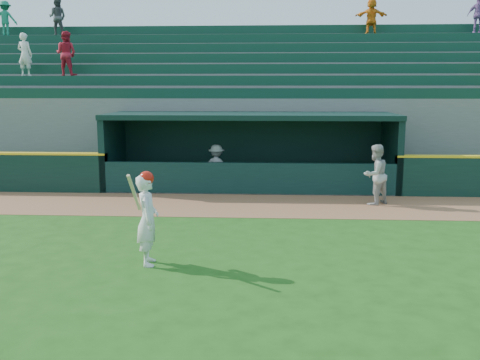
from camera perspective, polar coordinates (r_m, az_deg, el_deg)
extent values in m
plane|color=#1D4C13|center=(10.41, -0.50, -8.58)|extent=(120.00, 120.00, 0.00)
cube|color=brown|center=(15.13, 0.70, -2.71)|extent=(40.00, 3.00, 0.01)
imported|color=#A3A39E|center=(15.58, 14.23, 0.55)|extent=(1.06, 1.03, 1.72)
imported|color=#A6A5A0|center=(17.54, -2.52, 1.42)|extent=(1.02, 0.70, 1.46)
cube|color=slate|center=(17.87, 1.10, -0.71)|extent=(9.00, 2.60, 0.04)
cube|color=black|center=(18.45, -13.34, 2.90)|extent=(0.20, 2.60, 2.30)
cube|color=black|center=(18.13, 15.81, 2.68)|extent=(0.20, 2.60, 2.30)
cube|color=black|center=(18.99, 1.25, 3.36)|extent=(9.40, 0.20, 2.30)
cube|color=black|center=(17.59, 1.12, 6.86)|extent=(9.40, 2.80, 0.16)
cube|color=black|center=(16.59, 0.94, 0.15)|extent=(9.00, 0.16, 1.00)
cube|color=brown|center=(18.62, 1.19, 0.43)|extent=(8.40, 0.45, 0.10)
cube|color=slate|center=(19.48, 1.31, 4.42)|extent=(34.00, 0.85, 2.91)
cube|color=#0F3828|center=(19.28, 1.32, 9.23)|extent=(34.00, 0.60, 0.36)
cube|color=slate|center=(20.31, 1.39, 5.28)|extent=(34.00, 0.85, 3.36)
cube|color=#0F3828|center=(20.13, 1.40, 10.54)|extent=(34.00, 0.60, 0.36)
cube|color=slate|center=(21.14, 1.47, 6.07)|extent=(34.00, 0.85, 3.81)
cube|color=#0F3828|center=(20.99, 1.48, 11.74)|extent=(34.00, 0.60, 0.36)
cube|color=slate|center=(21.97, 1.54, 6.80)|extent=(34.00, 0.85, 4.26)
cube|color=#0F3828|center=(21.85, 1.56, 12.84)|extent=(34.00, 0.60, 0.36)
cube|color=slate|center=(22.81, 1.61, 7.47)|extent=(34.00, 0.85, 4.71)
cube|color=#0F3828|center=(22.73, 1.63, 13.86)|extent=(34.00, 0.60, 0.36)
cube|color=slate|center=(23.65, 1.67, 8.10)|extent=(34.00, 0.85, 5.16)
cube|color=#0F3828|center=(23.61, 1.69, 14.80)|extent=(34.00, 0.60, 0.36)
cube|color=slate|center=(24.50, 1.73, 8.69)|extent=(34.00, 0.85, 5.61)
cube|color=#0F3828|center=(24.50, 1.76, 15.68)|extent=(34.00, 0.60, 0.36)
cube|color=slate|center=(25.07, 1.76, 8.71)|extent=(34.50, 0.30, 5.61)
imported|color=#474747|center=(25.47, -18.89, 16.11)|extent=(0.77, 0.61, 1.56)
imported|color=#1A7858|center=(26.40, -23.74, 15.49)|extent=(1.01, 0.65, 1.49)
imported|color=#8A5B9C|center=(25.24, 24.11, 15.79)|extent=(0.95, 0.58, 1.51)
imported|color=orange|center=(24.09, 13.84, 16.59)|extent=(1.35, 0.47, 1.45)
imported|color=silver|center=(22.19, -21.96, 12.30)|extent=(0.64, 0.47, 1.59)
imported|color=red|center=(21.58, -18.05, 12.68)|extent=(0.89, 0.74, 1.64)
imported|color=silver|center=(10.12, -9.82, -4.21)|extent=(0.52, 0.69, 1.71)
sphere|color=red|center=(9.96, -9.96, 0.18)|extent=(0.27, 0.27, 0.27)
cylinder|color=#D1BB86|center=(9.84, -11.23, -1.35)|extent=(0.16, 0.53, 0.76)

